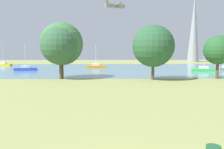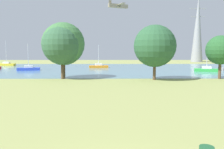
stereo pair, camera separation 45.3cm
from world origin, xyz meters
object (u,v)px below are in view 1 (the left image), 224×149
tree_east_far (62,44)px  electricity_pylon (194,29)px  tree_west_far (60,45)px  light_aircraft (115,6)px  sailboat_green (204,69)px  sailboat_orange (96,66)px  tree_mid_shore (153,46)px  sailboat_yellow (3,64)px  sailboat_blue (26,69)px  tree_east_near (218,50)px

tree_east_far → electricity_pylon: (40.52, 52.88, 7.08)m
tree_west_far → light_aircraft: light_aircraft is taller
sailboat_green → light_aircraft: bearing=124.0°
sailboat_orange → tree_mid_shore: 26.78m
sailboat_orange → sailboat_green: bearing=-25.2°
tree_east_far → sailboat_yellow: bearing=125.8°
sailboat_blue → light_aircraft: bearing=48.3°
sailboat_blue → tree_mid_shore: size_ratio=0.71×
tree_east_far → sailboat_blue: bearing=125.7°
sailboat_yellow → tree_mid_shore: bearing=-42.5°
sailboat_orange → tree_east_far: (-4.50, -22.41, 4.99)m
tree_east_far → electricity_pylon: 67.00m
sailboat_blue → electricity_pylon: size_ratio=0.23×
sailboat_yellow → tree_east_near: size_ratio=1.08×
tree_east_far → tree_mid_shore: bearing=-8.9°
sailboat_orange → electricity_pylon: (36.02, 30.48, 12.07)m
tree_east_far → tree_mid_shore: tree_east_far is taller
sailboat_yellow → tree_east_near: bearing=-34.5°
sailboat_green → sailboat_yellow: (-50.03, 19.63, 0.02)m
light_aircraft → sailboat_orange: bearing=-109.4°
sailboat_green → tree_east_far: bearing=-157.2°
tree_west_far → tree_east_far: size_ratio=0.94×
tree_east_near → sailboat_orange: bearing=130.3°
tree_mid_shore → light_aircraft: light_aircraft is taller
sailboat_orange → tree_east_far: size_ratio=0.66×
tree_west_far → sailboat_orange: bearing=78.8°
sailboat_green → sailboat_orange: (-23.04, 10.84, 0.00)m
sailboat_orange → tree_west_far: (-4.58, -23.14, 4.82)m
sailboat_green → tree_east_near: (-3.15, -12.64, 4.03)m
tree_west_far → electricity_pylon: 67.64m
sailboat_green → tree_east_near: 13.64m
tree_mid_shore → sailboat_orange: bearing=111.1°
sailboat_orange → tree_east_near: 31.03m
sailboat_green → tree_mid_shore: bearing=-134.5°
sailboat_blue → tree_west_far: size_ratio=0.70×
tree_mid_shore → sailboat_blue: bearing=145.4°
sailboat_yellow → light_aircraft: (32.39, 6.55, 17.70)m
light_aircraft → sailboat_blue: bearing=-131.7°
tree_west_far → tree_east_near: size_ratio=1.23×
electricity_pylon → sailboat_blue: bearing=-143.3°
tree_west_far → tree_mid_shore: size_ratio=1.01×
tree_mid_shore → light_aircraft: bearing=95.9°
sailboat_yellow → tree_mid_shore: 49.68m
sailboat_blue → electricity_pylon: electricity_pylon is taller
sailboat_yellow → tree_east_far: 38.78m
tree_east_near → tree_mid_shore: bearing=-173.8°
tree_east_far → light_aircraft: 41.05m
tree_east_near → sailboat_blue: bearing=155.6°
tree_east_far → electricity_pylon: bearing=52.5°
sailboat_green → sailboat_yellow: size_ratio=0.74×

